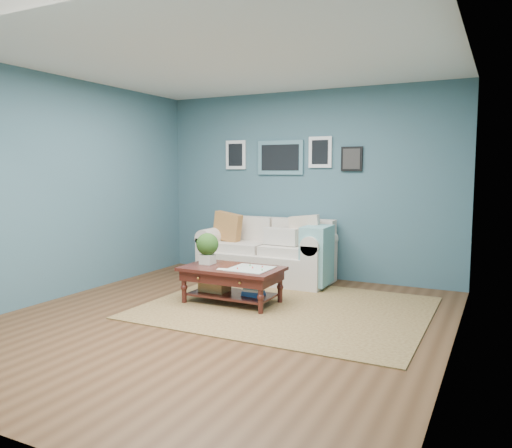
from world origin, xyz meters
The scene contains 4 objects.
room_shell centered at (-0.01, 0.06, 1.36)m, with size 5.00×5.02×2.70m.
area_rug centered at (0.43, 0.78, 0.01)m, with size 3.08×2.47×0.01m, color brown.
loveseat centered at (-0.31, 2.03, 0.40)m, with size 1.89×0.86×0.97m.
coffee_table centered at (-0.28, 0.69, 0.36)m, with size 1.16×0.68×0.81m.
Camera 1 is at (2.61, -4.33, 1.57)m, focal length 35.00 mm.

